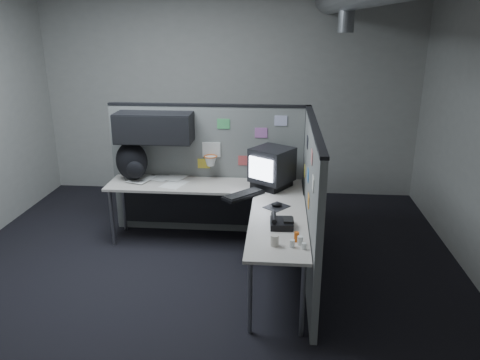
# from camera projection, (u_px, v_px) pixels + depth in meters

# --- Properties ---
(room) EXTENTS (5.62, 5.62, 3.22)m
(room) POSITION_uv_depth(u_px,v_px,m) (257.00, 76.00, 4.11)
(room) COLOR black
(room) RESTS_ON ground
(partition_back) EXTENTS (2.44, 0.42, 1.63)m
(partition_back) POSITION_uv_depth(u_px,v_px,m) (195.00, 156.00, 5.69)
(partition_back) COLOR slate
(partition_back) RESTS_ON ground
(partition_right) EXTENTS (0.07, 2.23, 1.63)m
(partition_right) POSITION_uv_depth(u_px,v_px,m) (311.00, 204.00, 4.68)
(partition_right) COLOR slate
(partition_right) RESTS_ON ground
(desk) EXTENTS (2.31, 2.11, 0.73)m
(desk) POSITION_uv_depth(u_px,v_px,m) (222.00, 203.00, 5.28)
(desk) COLOR #BDB5AB
(desk) RESTS_ON ground
(monitor) EXTENTS (0.56, 0.56, 0.47)m
(monitor) POSITION_uv_depth(u_px,v_px,m) (272.00, 167.00, 5.36)
(monitor) COLOR black
(monitor) RESTS_ON desk
(keyboard) EXTENTS (0.47, 0.48, 0.04)m
(keyboard) POSITION_uv_depth(u_px,v_px,m) (243.00, 195.00, 5.13)
(keyboard) COLOR black
(keyboard) RESTS_ON desk
(mouse) EXTENTS (0.30, 0.30, 0.05)m
(mouse) POSITION_uv_depth(u_px,v_px,m) (277.00, 205.00, 4.84)
(mouse) COLOR black
(mouse) RESTS_ON desk
(phone) EXTENTS (0.22, 0.24, 0.11)m
(phone) POSITION_uv_depth(u_px,v_px,m) (281.00, 223.00, 4.37)
(phone) COLOR black
(phone) RESTS_ON desk
(bottles) EXTENTS (0.14, 0.18, 0.09)m
(bottles) POSITION_uv_depth(u_px,v_px,m) (298.00, 241.00, 4.01)
(bottles) COLOR silver
(bottles) RESTS_ON desk
(cup) EXTENTS (0.08, 0.08, 0.10)m
(cup) POSITION_uv_depth(u_px,v_px,m) (275.00, 240.00, 4.00)
(cup) COLOR beige
(cup) RESTS_ON desk
(papers) EXTENTS (0.90, 0.79, 0.02)m
(papers) POSITION_uv_depth(u_px,v_px,m) (155.00, 177.00, 5.74)
(papers) COLOR white
(papers) RESTS_ON desk
(backpack) EXTENTS (0.43, 0.39, 0.47)m
(backpack) POSITION_uv_depth(u_px,v_px,m) (132.00, 162.00, 5.60)
(backpack) COLOR black
(backpack) RESTS_ON desk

